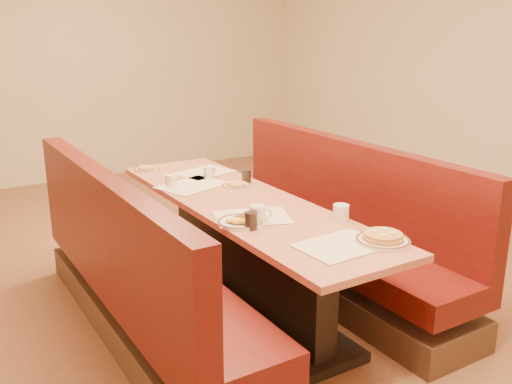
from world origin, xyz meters
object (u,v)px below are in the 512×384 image
booth_right (331,237)px  coffee_mug_c (209,172)px  booth_left (138,283)px  diner_table (244,256)px  soda_tumbler_mid (246,176)px  pancake_plate (383,239)px  coffee_mug_a (341,213)px  coffee_mug_b (258,214)px  soda_tumbler_near (251,221)px  coffee_mug_d (171,180)px  eggs_plate (240,222)px

booth_right → coffee_mug_c: (-0.65, 0.64, 0.43)m
booth_left → booth_right: same height
diner_table → soda_tumbler_mid: 0.63m
pancake_plate → soda_tumbler_mid: soda_tumbler_mid is taller
diner_table → booth_left: size_ratio=1.00×
booth_right → soda_tumbler_mid: 0.76m
coffee_mug_a → booth_right: bearing=34.4°
coffee_mug_b → soda_tumbler_near: bearing=-123.3°
pancake_plate → coffee_mug_a: bearing=84.5°
diner_table → coffee_mug_d: 0.76m
pancake_plate → coffee_mug_d: bearing=107.5°
soda_tumbler_near → soda_tumbler_mid: 0.98m
booth_right → eggs_plate: bearing=-159.5°
coffee_mug_a → soda_tumbler_mid: size_ratio=1.39×
booth_left → coffee_mug_d: size_ratio=23.49×
eggs_plate → booth_left: bearing=143.8°
soda_tumbler_near → pancake_plate: bearing=-48.3°
coffee_mug_d → coffee_mug_c: bearing=-1.5°
coffee_mug_d → soda_tumbler_near: soda_tumbler_near is taller
diner_table → coffee_mug_d: bearing=113.2°
soda_tumbler_mid → booth_right: bearing=-39.2°
booth_left → pancake_plate: booth_left is taller
booth_left → coffee_mug_c: booth_left is taller
booth_right → coffee_mug_c: size_ratio=22.74×
coffee_mug_c → coffee_mug_d: size_ratio=1.03×
pancake_plate → soda_tumbler_mid: size_ratio=3.09×
coffee_mug_a → pancake_plate: bearing=-115.2°
coffee_mug_a → coffee_mug_b: coffee_mug_b is taller
pancake_plate → eggs_plate: pancake_plate is taller
coffee_mug_d → soda_tumbler_near: size_ratio=1.09×
pancake_plate → soda_tumbler_near: soda_tumbler_near is taller
pancake_plate → coffee_mug_b: (-0.39, 0.60, 0.03)m
pancake_plate → coffee_mug_a: size_ratio=2.22×
eggs_plate → soda_tumbler_near: (0.01, -0.10, 0.03)m
diner_table → booth_right: (0.73, 0.00, -0.01)m
soda_tumbler_mid → diner_table: bearing=-122.7°
eggs_plate → soda_tumbler_mid: 0.90m
eggs_plate → soda_tumbler_mid: (0.49, 0.76, 0.03)m
diner_table → soda_tumbler_near: soda_tumbler_near is taller
coffee_mug_b → coffee_mug_c: 1.06m
coffee_mug_d → diner_table: bearing=-78.8°
coffee_mug_b → soda_tumbler_mid: size_ratio=1.44×
coffee_mug_d → soda_tumbler_mid: soda_tumbler_mid is taller
booth_right → soda_tumbler_near: booth_right is taller
eggs_plate → coffee_mug_c: (0.32, 1.00, 0.03)m
diner_table → booth_left: bearing=180.0°
coffee_mug_a → coffee_mug_d: bearing=94.3°
pancake_plate → coffee_mug_d: 1.65m
diner_table → soda_tumbler_mid: (0.25, 0.39, 0.42)m
coffee_mug_b → soda_tumbler_mid: bearing=82.9°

